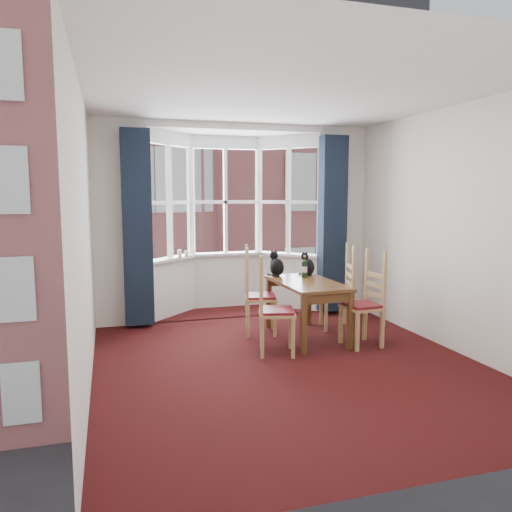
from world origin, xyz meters
name	(u,v)px	position (x,y,z in m)	size (l,w,h in m)	color
floor	(291,367)	(0.00, 0.00, 0.00)	(4.50, 4.50, 0.00)	black
ceiling	(293,92)	(0.00, 0.00, 2.80)	(4.50, 4.50, 0.00)	white
wall_left	(84,239)	(-2.00, 0.00, 1.40)	(4.50, 4.50, 0.00)	silver
wall_right	(458,230)	(2.00, 0.00, 1.40)	(4.50, 4.50, 0.00)	silver
wall_near	(428,263)	(0.00, -2.25, 1.40)	(4.00, 4.00, 0.00)	silver
wall_back_pier_left	(119,224)	(-1.65, 2.25, 1.40)	(0.70, 0.12, 2.80)	silver
wall_back_pier_right	(341,220)	(1.65, 2.25, 1.40)	(0.70, 0.12, 2.80)	silver
bay_window	(229,220)	(0.00, 2.75, 1.40)	(2.76, 0.94, 2.80)	white
curtain_left	(137,228)	(-1.42, 2.07, 1.35)	(0.38, 0.22, 2.60)	#152031
curtain_right	(332,224)	(1.42, 2.07, 1.35)	(0.38, 0.22, 2.60)	#152031
dining_table	(307,289)	(0.56, 0.96, 0.62)	(0.72, 1.30, 0.72)	brown
chair_left_near	(269,313)	(-0.09, 0.49, 0.47)	(0.50, 0.51, 0.92)	tan
chair_left_far	(254,298)	(-0.02, 1.33, 0.47)	(0.49, 0.50, 0.92)	tan
chair_right_near	(368,306)	(1.15, 0.47, 0.47)	(0.43, 0.45, 0.92)	tan
chair_right_far	(343,294)	(1.21, 1.25, 0.47)	(0.49, 0.50, 0.92)	tan
cat_left	(277,266)	(0.34, 1.49, 0.85)	(0.22, 0.28, 0.35)	black
cat_right	(308,266)	(0.77, 1.44, 0.84)	(0.22, 0.27, 0.32)	black
wine_bottle	(304,268)	(0.65, 1.25, 0.84)	(0.07, 0.07, 0.29)	black
candle_tall	(180,254)	(-0.79, 2.60, 0.93)	(0.06, 0.06, 0.11)	white
candle_short	(186,254)	(-0.69, 2.63, 0.91)	(0.06, 0.06, 0.09)	white
street	(136,301)	(0.00, 32.25, -6.00)	(80.00, 80.00, 0.00)	#333335
tenement_building	(158,200)	(0.00, 14.01, 1.60)	(18.40, 7.80, 15.20)	#AB5958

